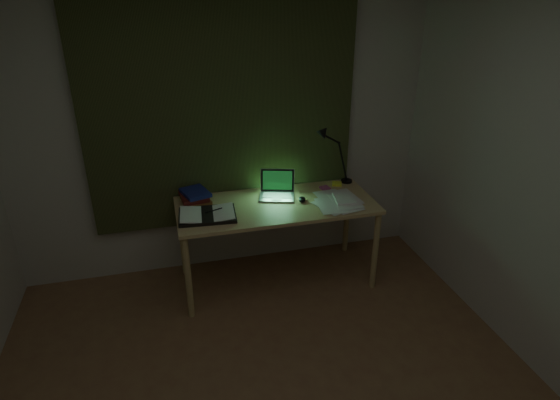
% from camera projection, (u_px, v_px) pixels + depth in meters
% --- Properties ---
extents(wall_back, '(3.50, 0.00, 2.50)m').
position_uv_depth(wall_back, '(223.00, 130.00, 3.87)').
color(wall_back, beige).
rests_on(wall_back, ground).
extents(curtain, '(2.20, 0.06, 2.00)m').
position_uv_depth(curtain, '(222.00, 108.00, 3.75)').
color(curtain, '#2E3319').
rests_on(curtain, wall_back).
extents(desk, '(1.61, 0.70, 0.73)m').
position_uv_depth(desk, '(276.00, 243.00, 3.95)').
color(desk, tan).
rests_on(desk, floor).
extents(laptop, '(0.37, 0.39, 0.21)m').
position_uv_depth(laptop, '(277.00, 186.00, 3.85)').
color(laptop, silver).
rests_on(laptop, desk).
extents(open_textbook, '(0.45, 0.34, 0.04)m').
position_uv_depth(open_textbook, '(207.00, 215.00, 3.57)').
color(open_textbook, white).
rests_on(open_textbook, desk).
extents(book_stack, '(0.26, 0.29, 0.10)m').
position_uv_depth(book_stack, '(195.00, 196.00, 3.80)').
color(book_stack, white).
rests_on(book_stack, desk).
extents(loose_papers, '(0.41, 0.43, 0.02)m').
position_uv_depth(loose_papers, '(337.00, 199.00, 3.85)').
color(loose_papers, white).
rests_on(loose_papers, desk).
extents(mouse, '(0.08, 0.11, 0.03)m').
position_uv_depth(mouse, '(302.00, 199.00, 3.82)').
color(mouse, black).
rests_on(mouse, desk).
extents(sticky_yellow, '(0.11, 0.11, 0.02)m').
position_uv_depth(sticky_yellow, '(337.00, 184.00, 4.14)').
color(sticky_yellow, '#FFF635').
rests_on(sticky_yellow, desk).
extents(sticky_pink, '(0.09, 0.09, 0.02)m').
position_uv_depth(sticky_pink, '(325.00, 188.00, 4.06)').
color(sticky_pink, '#C34C90').
rests_on(sticky_pink, desk).
extents(desk_lamp, '(0.37, 0.29, 0.54)m').
position_uv_depth(desk_lamp, '(348.00, 153.00, 4.09)').
color(desk_lamp, black).
rests_on(desk_lamp, desk).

